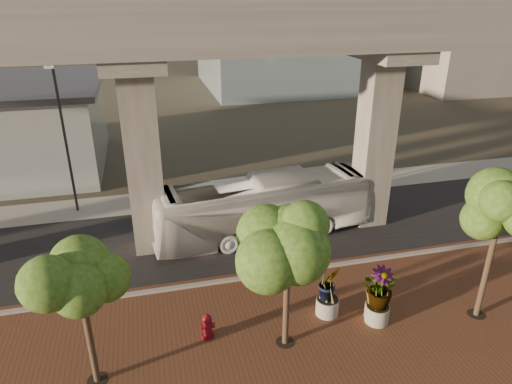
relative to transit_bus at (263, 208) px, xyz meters
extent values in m
plane|color=#3A362A|center=(0.19, -1.85, -1.62)|extent=(160.00, 160.00, 0.00)
cube|color=brown|center=(0.19, -9.85, -1.59)|extent=(70.00, 13.00, 0.06)
cube|color=black|center=(0.19, 0.15, -1.60)|extent=(90.00, 8.00, 0.04)
cube|color=#A19E96|center=(0.19, -3.85, -1.54)|extent=(70.00, 0.25, 0.16)
cube|color=#A19E96|center=(0.19, 5.65, -1.59)|extent=(90.00, 3.00, 0.06)
cube|color=gray|center=(0.19, -1.45, 8.88)|extent=(72.00, 2.40, 1.80)
cube|color=gray|center=(0.19, 1.75, 8.88)|extent=(72.00, 2.40, 1.80)
imported|color=white|center=(0.00, 0.00, 0.00)|extent=(11.87, 3.98, 3.24)
cylinder|color=maroon|center=(-4.04, -7.21, -1.51)|extent=(0.47, 0.47, 0.11)
cylinder|color=maroon|center=(-4.04, -7.21, -1.13)|extent=(0.32, 0.32, 0.77)
sphere|color=maroon|center=(-4.04, -7.21, -0.74)|extent=(0.37, 0.37, 0.37)
cylinder|color=maroon|center=(-4.04, -7.21, -0.57)|extent=(0.11, 0.11, 0.13)
cylinder|color=maroon|center=(-4.04, -7.21, -1.06)|extent=(0.53, 0.21, 0.21)
cylinder|color=#AEA79D|center=(2.62, -7.69, -1.24)|extent=(0.84, 0.84, 0.65)
imported|color=#265115|center=(2.62, -7.69, -0.21)|extent=(1.86, 1.86, 1.40)
cylinder|color=#9B968C|center=(2.56, -7.95, -1.20)|extent=(0.92, 0.92, 0.72)
imported|color=#265115|center=(2.56, -7.95, 0.00)|extent=(2.26, 2.26, 1.70)
cylinder|color=gray|center=(0.83, -7.04, -1.21)|extent=(0.92, 0.92, 0.71)
imported|color=#265115|center=(0.83, -7.04, -0.09)|extent=(2.04, 2.04, 1.53)
cylinder|color=#4D392C|center=(-7.97, -8.39, -0.01)|extent=(0.22, 0.22, 3.11)
cylinder|color=black|center=(-7.97, -8.39, -1.56)|extent=(0.70, 0.70, 0.01)
cylinder|color=#4D392C|center=(-1.31, -8.21, 0.07)|extent=(0.22, 0.22, 3.27)
cylinder|color=black|center=(-1.31, -8.21, -1.56)|extent=(0.70, 0.70, 0.01)
cylinder|color=#4D392C|center=(6.68, -8.58, 0.23)|extent=(0.22, 0.22, 3.58)
cylinder|color=black|center=(6.68, -8.58, -1.56)|extent=(0.70, 0.70, 0.01)
cylinder|color=#2E2E34|center=(-9.96, 5.49, 2.73)|extent=(0.15, 0.15, 8.62)
cube|color=#2E2E34|center=(-9.96, 4.95, 7.03)|extent=(0.16, 1.08, 0.16)
cube|color=silver|center=(-9.96, 4.41, 6.93)|extent=(0.43, 0.22, 0.13)
cylinder|color=#29292E|center=(10.75, 5.65, 2.79)|extent=(0.15, 0.15, 8.74)
cube|color=#29292E|center=(10.75, 5.10, 7.16)|extent=(0.16, 1.09, 0.16)
cube|color=silver|center=(10.75, 4.56, 7.05)|extent=(0.44, 0.22, 0.13)
camera|label=1|loc=(-5.59, -20.81, 10.44)|focal=32.00mm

